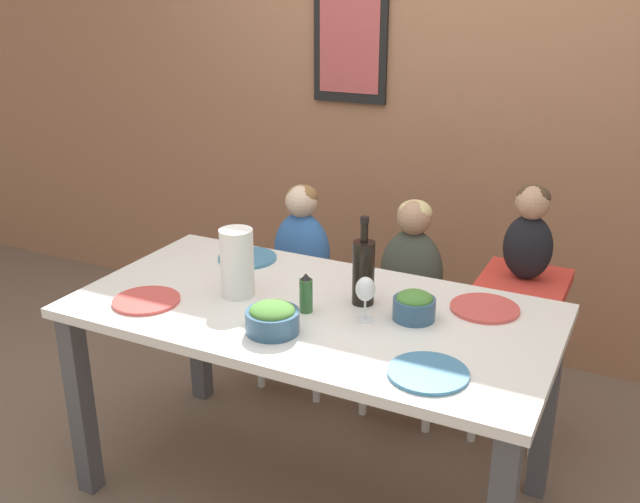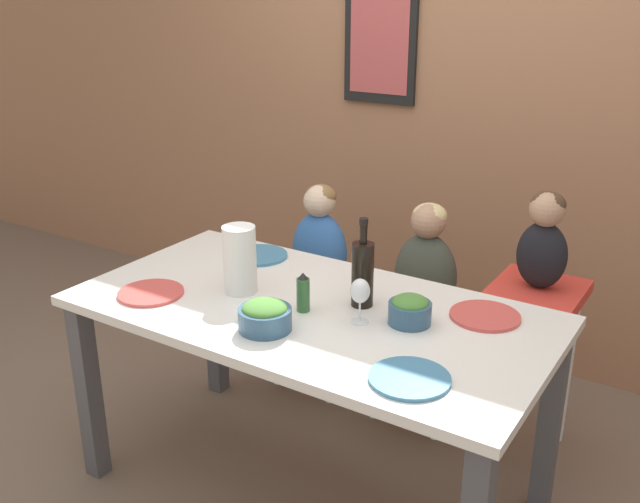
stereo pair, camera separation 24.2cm
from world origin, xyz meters
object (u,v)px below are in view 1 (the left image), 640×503
object	(u,v)px
chair_far_center	(409,327)
person_child_left	(302,241)
wine_bottle	(363,270)
dinner_plate_back_left	(247,258)
dinner_plate_front_right	(428,373)
person_baby_right	(530,230)
chair_far_left	(302,304)
salad_bowl_large	(272,318)
dinner_plate_front_left	(146,300)
salad_bowl_small	(414,305)
chair_right_highchair	(520,313)
paper_towel_roll	(237,263)
person_child_center	(412,260)
dinner_plate_back_right	(485,308)
wine_glass_near	(365,290)

from	to	relation	value
chair_far_center	person_child_left	bearing A→B (deg)	179.92
wine_bottle	dinner_plate_back_left	size ratio (longest dim) A/B	1.35
person_child_left	dinner_plate_front_right	world-z (taller)	person_child_left
person_baby_right	dinner_plate_back_left	world-z (taller)	person_baby_right
chair_far_left	salad_bowl_large	size ratio (longest dim) A/B	2.74
chair_far_left	dinner_plate_front_left	xyz separation A→B (m)	(-0.12, -0.92, 0.37)
person_baby_right	dinner_plate_front_left	world-z (taller)	person_baby_right
salad_bowl_small	chair_right_highchair	bearing A→B (deg)	69.42
chair_right_highchair	paper_towel_roll	bearing A→B (deg)	-139.70
person_child_center	dinner_plate_front_right	bearing A→B (deg)	-68.16
chair_right_highchair	person_child_center	distance (m)	0.49
paper_towel_roll	person_child_center	bearing A→B (deg)	61.63
salad_bowl_large	dinner_plate_back_right	size ratio (longest dim) A/B	0.74
chair_far_left	paper_towel_roll	distance (m)	0.89
chair_far_center	wine_glass_near	xyz separation A→B (m)	(0.09, -0.72, 0.48)
person_baby_right	dinner_plate_back_left	xyz separation A→B (m)	(-1.01, -0.42, -0.14)
dinner_plate_front_left	dinner_plate_back_left	distance (m)	0.51
salad_bowl_large	dinner_plate_back_right	bearing A→B (deg)	39.22
person_child_center	wine_bottle	xyz separation A→B (m)	(0.03, -0.60, 0.18)
person_child_center	paper_towel_roll	xyz separation A→B (m)	(-0.39, -0.73, 0.18)
chair_far_left	salad_bowl_small	size ratio (longest dim) A/B	3.34
wine_bottle	chair_far_left	bearing A→B (deg)	132.87
chair_right_highchair	dinner_plate_front_left	size ratio (longest dim) A/B	3.08
person_child_center	paper_towel_roll	size ratio (longest dim) A/B	2.04
chair_right_highchair	wine_glass_near	size ratio (longest dim) A/B	4.68
salad_bowl_large	salad_bowl_small	bearing A→B (deg)	37.88
dinner_plate_back_right	salad_bowl_large	bearing A→B (deg)	-140.78
wine_glass_near	salad_bowl_large	bearing A→B (deg)	-138.13
dinner_plate_back_right	wine_glass_near	bearing A→B (deg)	-142.74
person_child_center	dinner_plate_back_right	distance (m)	0.63
chair_right_highchair	wine_glass_near	xyz separation A→B (m)	(-0.38, -0.72, 0.31)
chair_right_highchair	salad_bowl_small	bearing A→B (deg)	-110.58
dinner_plate_front_left	dinner_plate_back_left	bearing A→B (deg)	78.92
chair_right_highchair	dinner_plate_back_right	distance (m)	0.51
salad_bowl_large	person_child_left	bearing A→B (deg)	112.49
chair_far_center	dinner_plate_back_right	size ratio (longest dim) A/B	2.02
wine_bottle	dinner_plate_back_left	bearing A→B (deg)	163.05
dinner_plate_front_left	chair_right_highchair	bearing A→B (deg)	39.67
chair_far_center	person_baby_right	world-z (taller)	person_baby_right
chair_far_center	person_baby_right	xyz separation A→B (m)	(0.47, 0.00, 0.52)
person_child_left	paper_towel_roll	size ratio (longest dim) A/B	2.04
chair_far_center	dinner_plate_back_right	distance (m)	0.73
paper_towel_roll	dinner_plate_back_right	distance (m)	0.86
chair_far_left	dinner_plate_front_right	bearing A→B (deg)	-46.48
chair_far_center	salad_bowl_small	bearing A→B (deg)	-70.29
person_child_left	dinner_plate_front_left	xyz separation A→B (m)	(-0.12, -0.92, 0.06)
chair_right_highchair	wine_glass_near	world-z (taller)	wine_glass_near
dinner_plate_front_left	chair_far_center	bearing A→B (deg)	54.95
chair_far_left	wine_bottle	distance (m)	0.95
chair_far_center	wine_bottle	xyz separation A→B (m)	(0.03, -0.60, 0.49)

